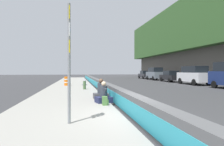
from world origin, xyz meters
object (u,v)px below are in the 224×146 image
at_px(route_sign_post, 69,54).
at_px(seated_person_foreground, 104,96).
at_px(construction_barrel, 67,81).
at_px(fire_hydrant, 85,84).
at_px(parked_car_midline, 171,76).
at_px(parked_car_fourth, 194,75).
at_px(parked_car_farther, 145,75).
at_px(backpack, 105,101).
at_px(seated_person_middle, 101,92).
at_px(parked_car_far, 155,74).

distance_m(route_sign_post, seated_person_foreground, 4.39).
bearing_deg(route_sign_post, construction_barrel, 3.05).
height_order(fire_hydrant, construction_barrel, construction_barrel).
distance_m(fire_hydrant, parked_car_midline, 17.75).
bearing_deg(parked_car_fourth, seated_person_foreground, 134.23).
xyz_separation_m(seated_person_foreground, parked_car_farther, (30.62, -12.98, 0.39)).
bearing_deg(backpack, fire_hydrant, 4.50).
bearing_deg(parked_car_fourth, route_sign_post, 138.42).
height_order(fire_hydrant, seated_person_foreground, seated_person_foreground).
xyz_separation_m(route_sign_post, backpack, (2.97, -1.50, -1.90)).
height_order(fire_hydrant, backpack, fire_hydrant).
height_order(parked_car_midline, parked_car_farther, same).
xyz_separation_m(fire_hydrant, parked_car_fourth, (5.29, -13.52, 0.60)).
bearing_deg(route_sign_post, seated_person_foreground, -22.51).
relative_size(route_sign_post, seated_person_middle, 3.17).
bearing_deg(construction_barrel, parked_car_midline, -65.90).
distance_m(route_sign_post, seated_person_middle, 5.57).
xyz_separation_m(route_sign_post, parked_car_fourth, (16.22, -14.39, -1.05)).
bearing_deg(parked_car_farther, parked_car_fourth, 179.58).
bearing_deg(construction_barrel, seated_person_foreground, -168.71).
distance_m(seated_person_foreground, backpack, 0.76).
relative_size(fire_hydrant, construction_barrel, 0.93).
bearing_deg(backpack, seated_person_foreground, -3.06).
distance_m(seated_person_middle, parked_car_farther, 32.01).
bearing_deg(parked_car_far, seated_person_foreground, 152.60).
distance_m(fire_hydrant, parked_car_far, 22.25).
xyz_separation_m(parked_car_fourth, parked_car_midline, (6.18, -0.03, -0.32)).
xyz_separation_m(seated_person_middle, parked_car_far, (23.51, -12.86, 0.69)).
bearing_deg(seated_person_foreground, parked_car_fourth, -45.77).
xyz_separation_m(fire_hydrant, parked_car_far, (17.64, -13.55, 0.60)).
bearing_deg(parked_car_midline, fire_hydrant, 130.24).
xyz_separation_m(seated_person_middle, parked_car_farther, (29.27, -12.95, 0.37)).
bearing_deg(backpack, construction_barrel, 10.46).
bearing_deg(fire_hydrant, parked_car_midline, -49.76).
height_order(seated_person_foreground, parked_car_fourth, parked_car_fourth).
bearing_deg(parked_car_farther, seated_person_foreground, 157.02).
height_order(route_sign_post, seated_person_middle, route_sign_post).
relative_size(fire_hydrant, parked_car_farther, 0.19).
bearing_deg(parked_car_farther, backpack, 157.45).
distance_m(fire_hydrant, seated_person_foreground, 7.25).
bearing_deg(parked_car_fourth, parked_car_midline, -0.29).
relative_size(parked_car_midline, parked_car_farther, 0.99).
bearing_deg(parked_car_midline, construction_barrel, 114.10).
height_order(seated_person_foreground, parked_car_midline, parked_car_midline).
bearing_deg(route_sign_post, parked_car_midline, -32.77).
height_order(seated_person_middle, parked_car_far, parked_car_far).
bearing_deg(fire_hydrant, backpack, -175.50).
relative_size(seated_person_foreground, construction_barrel, 1.11).
relative_size(route_sign_post, parked_car_midline, 0.79).
relative_size(route_sign_post, seated_person_foreground, 3.41).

